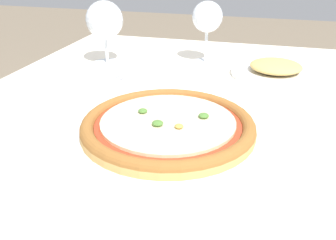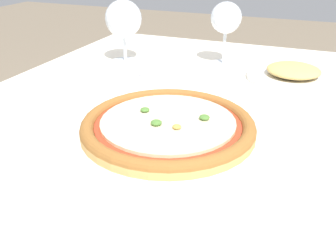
# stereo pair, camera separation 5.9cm
# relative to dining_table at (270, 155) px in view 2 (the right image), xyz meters

# --- Properties ---
(dining_table) EXTENTS (1.18, 0.95, 0.73)m
(dining_table) POSITION_rel_dining_table_xyz_m (0.00, 0.00, 0.00)
(dining_table) COLOR #997047
(dining_table) RESTS_ON ground_plane
(pizza_plate) EXTENTS (0.30, 0.30, 0.04)m
(pizza_plate) POSITION_rel_dining_table_xyz_m (-0.15, -0.17, 0.11)
(pizza_plate) COLOR white
(pizza_plate) RESTS_ON dining_table
(fork) EXTENTS (0.05, 0.17, 0.00)m
(fork) POSITION_rel_dining_table_xyz_m (-0.33, 0.02, 0.10)
(fork) COLOR silver
(fork) RESTS_ON dining_table
(wine_glass_far_left) EXTENTS (0.09, 0.09, 0.16)m
(wine_glass_far_left) POSITION_rel_dining_table_xyz_m (-0.40, 0.17, 0.20)
(wine_glass_far_left) COLOR silver
(wine_glass_far_left) RESTS_ON dining_table
(wine_glass_far_right) EXTENTS (0.08, 0.08, 0.15)m
(wine_glass_far_right) POSITION_rel_dining_table_xyz_m (-0.16, 0.25, 0.21)
(wine_glass_far_right) COLOR silver
(wine_glass_far_right) RESTS_ON dining_table
(side_plate) EXTENTS (0.20, 0.20, 0.03)m
(side_plate) POSITION_rel_dining_table_xyz_m (0.01, 0.19, 0.11)
(side_plate) COLOR white
(side_plate) RESTS_ON dining_table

